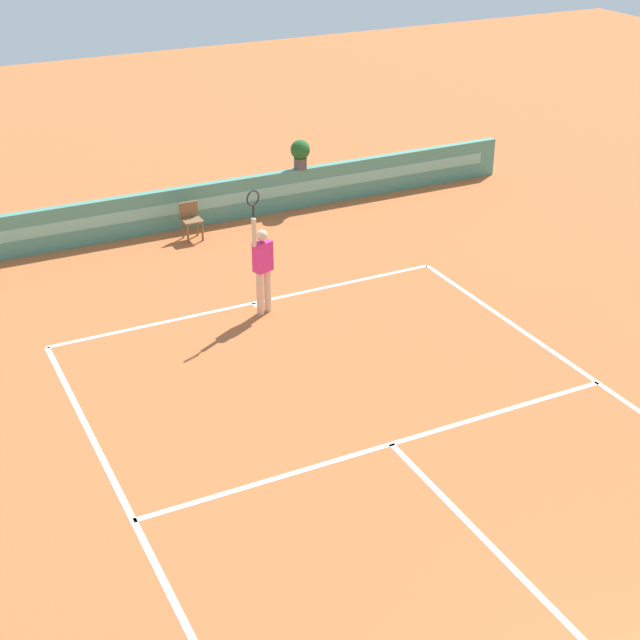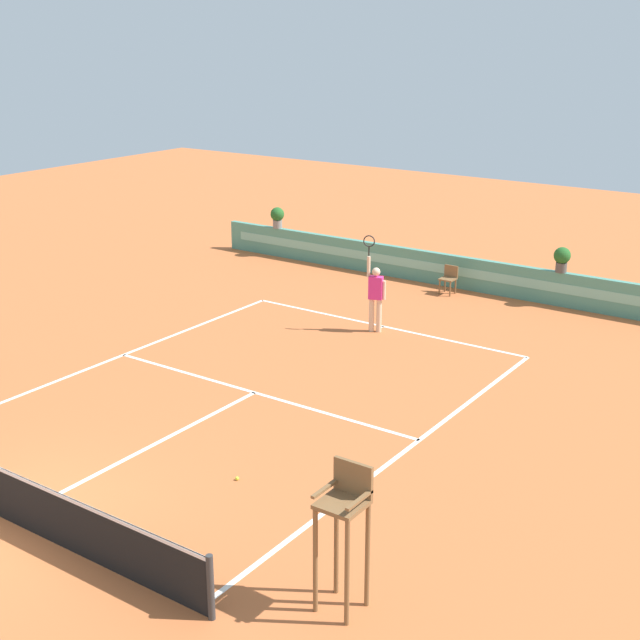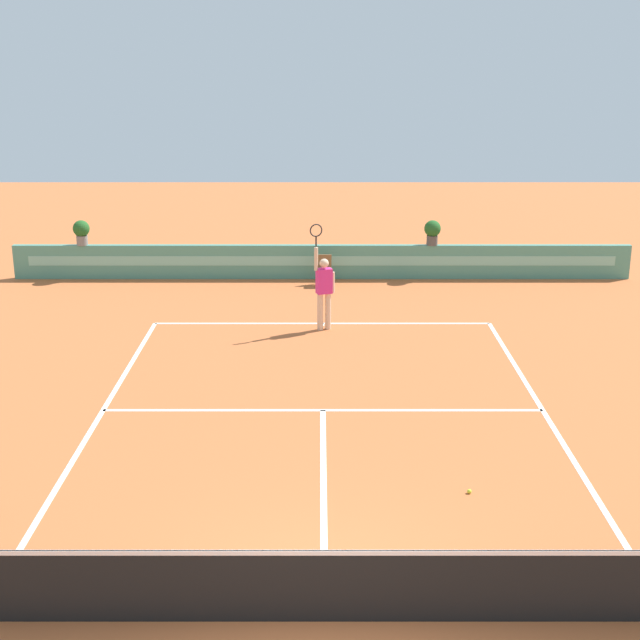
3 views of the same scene
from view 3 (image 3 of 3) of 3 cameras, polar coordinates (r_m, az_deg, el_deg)
ground_plane at (r=16.35m, az=-0.02°, el=-6.34°), size 60.00×60.00×0.00m
court_lines at (r=17.01m, az=-0.03°, el=-5.37°), size 8.32×11.94×0.01m
net at (r=10.81m, az=0.10°, el=-16.50°), size 8.92×0.10×1.00m
back_wall_barrier at (r=26.10m, az=-0.10°, el=3.75°), size 18.00×0.21×1.00m
ball_kid_chair at (r=25.39m, az=0.02°, el=3.32°), size 0.44×0.44×0.85m
tennis_player at (r=21.14m, az=0.03°, el=2.12°), size 0.59×0.33×2.58m
tennis_ball_near_baseline at (r=13.96m, az=9.32°, el=-10.75°), size 0.07×0.07×0.07m
potted_plant_right at (r=26.11m, az=6.98°, el=5.68°), size 0.48×0.48×0.72m
potted_plant_far_left at (r=26.81m, az=-15.24°, el=5.50°), size 0.48×0.48×0.72m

